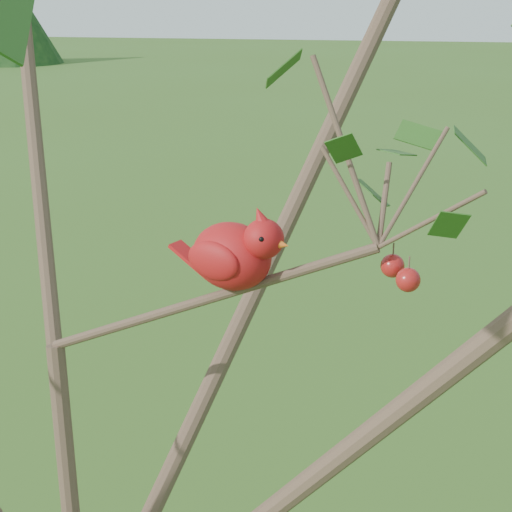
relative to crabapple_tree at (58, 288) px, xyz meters
The scene contains 3 objects.
crabapple_tree is the anchor object (origin of this frame).
cardinal 0.30m from the crabapple_tree, 17.88° to the left, with size 0.23×0.16×0.17m.
distant_trees 24.05m from the crabapple_tree, 94.90° to the left, with size 37.27×15.32×3.75m.
Camera 1 is at (0.57, -1.16, 2.60)m, focal length 55.00 mm.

